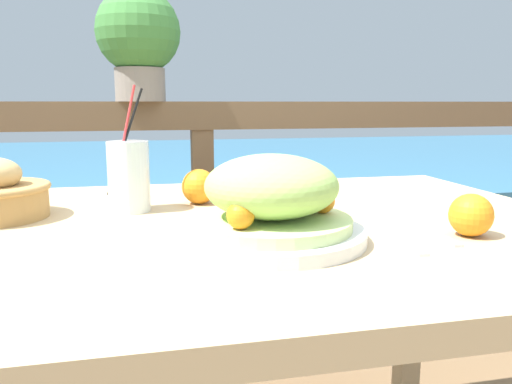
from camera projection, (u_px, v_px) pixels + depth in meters
The scene contains 10 objects.
patio_table at pixel (250, 267), 0.93m from camera, with size 1.25×0.92×0.75m.
railing_fence at pixel (202, 172), 1.67m from camera, with size 2.80×0.08×0.96m.
sea_backdrop at pixel (170, 188), 4.16m from camera, with size 12.00×4.00×0.51m.
salad_plate at pixel (271, 204), 0.77m from camera, with size 0.30×0.30×0.14m.
drink_glass at pixel (129, 176), 0.98m from camera, with size 0.08×0.08×0.25m.
potted_plant at pixel (138, 38), 1.55m from camera, with size 0.26×0.26×0.35m.
fork at pixel (397, 238), 0.78m from camera, with size 0.03×0.18×0.00m.
knife at pixel (425, 231), 0.83m from camera, with size 0.02×0.18×0.00m.
orange_near_basket at pixel (471, 215), 0.80m from camera, with size 0.07×0.07×0.07m.
orange_near_glass at pixel (199, 187), 1.06m from camera, with size 0.07×0.07×0.07m.
Camera 1 is at (-0.18, -0.87, 0.96)m, focal length 35.00 mm.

